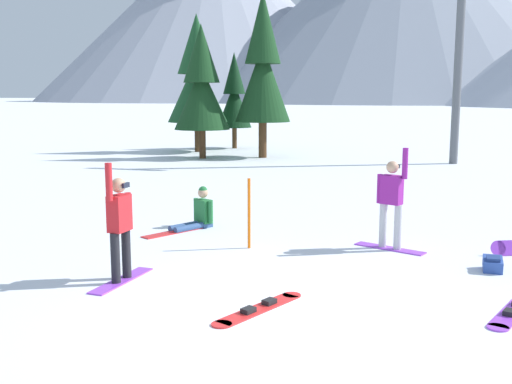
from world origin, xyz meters
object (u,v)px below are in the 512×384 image
at_px(snowboarder_midground, 391,201).
at_px(pine_tree_leaning, 197,77).
at_px(snowboarder_background, 197,214).
at_px(loose_snowboard_far_spare, 259,308).
at_px(snowboarder_foreground, 120,226).
at_px(pine_tree_young, 263,68).
at_px(backpack_blue, 493,264).
at_px(pine_tree_twin, 202,86).
at_px(ski_lift_tower, 461,6).
at_px(trail_marker_pole, 249,214).
at_px(pine_tree_tall, 234,96).

xyz_separation_m(snowboarder_midground, pine_tree_leaning, (-10.94, 18.54, 2.95)).
distance_m(snowboarder_background, loose_snowboard_far_spare, 5.59).
bearing_deg(snowboarder_foreground, snowboarder_midground, 38.40).
xyz_separation_m(snowboarder_foreground, pine_tree_young, (-2.68, 19.80, 3.34)).
height_order(snowboarder_background, pine_tree_leaning, pine_tree_leaning).
bearing_deg(snowboarder_foreground, backpack_blue, 20.22).
height_order(snowboarder_midground, backpack_blue, snowboarder_midground).
bearing_deg(pine_tree_twin, loose_snowboard_far_spare, -67.83).
height_order(pine_tree_young, ski_lift_tower, ski_lift_tower).
bearing_deg(pine_tree_leaning, snowboarder_foreground, -72.78).
bearing_deg(backpack_blue, ski_lift_tower, 89.46).
bearing_deg(pine_tree_twin, trail_marker_pole, -66.98).
relative_size(loose_snowboard_far_spare, ski_lift_tower, 0.15).
relative_size(trail_marker_pole, pine_tree_twin, 0.22).
distance_m(snowboarder_foreground, pine_tree_tall, 25.06).
distance_m(snowboarder_midground, pine_tree_leaning, 21.73).
height_order(snowboarder_background, backpack_blue, snowboarder_background).
distance_m(snowboarder_background, pine_tree_leaning, 19.22).
xyz_separation_m(trail_marker_pole, pine_tree_young, (-4.13, 17.14, 3.57)).
distance_m(trail_marker_pole, ski_lift_tower, 18.47).
relative_size(snowboarder_midground, backpack_blue, 3.79).
distance_m(snowboarder_midground, pine_tree_young, 18.17).
relative_size(backpack_blue, pine_tree_leaning, 0.07).
bearing_deg(pine_tree_tall, ski_lift_tower, -22.84).
xyz_separation_m(backpack_blue, ski_lift_tower, (0.16, 17.25, 6.64)).
bearing_deg(snowboarder_midground, ski_lift_tower, 83.04).
height_order(snowboarder_background, pine_tree_young, pine_tree_young).
xyz_separation_m(snowboarder_foreground, pine_tree_twin, (-5.37, 18.68, 2.49)).
xyz_separation_m(loose_snowboard_far_spare, pine_tree_young, (-5.22, 20.52, 4.26)).
bearing_deg(pine_tree_tall, snowboarder_foreground, -77.27).
relative_size(pine_tree_twin, pine_tree_tall, 1.17).
relative_size(snowboarder_background, pine_tree_twin, 0.27).
height_order(snowboarder_background, loose_snowboard_far_spare, snowboarder_background).
relative_size(loose_snowboard_far_spare, pine_tree_twin, 0.28).
distance_m(backpack_blue, pine_tree_twin, 20.28).
height_order(snowboarder_foreground, pine_tree_tall, pine_tree_tall).
bearing_deg(pine_tree_young, trail_marker_pole, -76.47).
height_order(snowboarder_foreground, pine_tree_young, pine_tree_young).
bearing_deg(loose_snowboard_far_spare, snowboarder_background, 119.49).
height_order(snowboarder_foreground, snowboarder_midground, snowboarder_midground).
distance_m(backpack_blue, ski_lift_tower, 18.49).
relative_size(backpack_blue, ski_lift_tower, 0.04).
bearing_deg(pine_tree_young, backpack_blue, -63.78).
xyz_separation_m(backpack_blue, pine_tree_young, (-8.67, 17.60, 4.14)).
bearing_deg(snowboarder_background, pine_tree_leaning, 110.32).
bearing_deg(ski_lift_tower, snowboarder_foreground, -107.53).
xyz_separation_m(snowboarder_midground, pine_tree_tall, (-9.68, 21.06, 1.95)).
bearing_deg(snowboarder_midground, pine_tree_young, 112.57).
bearing_deg(pine_tree_leaning, pine_tree_tall, 63.30).
bearing_deg(loose_snowboard_far_spare, pine_tree_young, 104.27).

